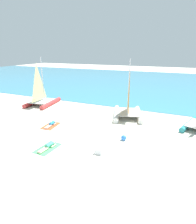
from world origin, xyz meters
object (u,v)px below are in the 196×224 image
Objects in this scene: sunbather_right at (48,146)px; cooler_box at (99,151)px; sailboat_red at (42,98)px; sailboat_white at (128,109)px; towel_left at (51,126)px; towel_right at (48,148)px; beach_ball at (124,138)px; sunbather_left at (51,124)px.

cooler_box is at bearing 14.23° from sunbather_right.
sailboat_white is at bearing -8.09° from sailboat_red.
towel_right is at bearing -55.12° from towel_left.
cooler_box is (3.51, 0.78, 0.17)m from towel_right.
beach_ball is at bearing 36.98° from towel_right.
beach_ball is 2.72m from cooler_box.
beach_ball is at bearing 70.20° from cooler_box.
cooler_box is at bearing -105.52° from sailboat_white.
sailboat_white is at bearing 69.19° from towel_right.
sunbather_right reaches higher than towel_right.
beach_ball is 0.81× the size of cooler_box.
sailboat_red reaches higher than sailboat_white.
cooler_box is (3.51, 0.72, 0.05)m from sunbather_right.
cooler_box is (11.08, -7.70, -0.67)m from sailboat_red.
sailboat_white is 7.82m from cooler_box.
towel_right is 4.71× the size of beach_ball.
towel_left is at bearing 179.66° from beach_ball.
sunbather_right is at bearing -143.56° from beach_ball.
sailboat_red is at bearing 156.81° from beach_ball.
towel_right is at bearing -143.02° from beach_ball.
sailboat_red is 11.40m from towel_right.
towel_left is 1.00× the size of towel_right.
sunbather_right is 3.88× the size of beach_ball.
sailboat_red reaches higher than sunbather_left.
sunbather_left is (5.21, -5.04, -0.72)m from sailboat_red.
sunbather_left is 3.88× the size of beach_ball.
sunbather_right is (0.00, 0.07, 0.13)m from towel_right.
sailboat_white is 2.98× the size of towel_left.
sunbather_left is 3.14× the size of cooler_box.
sunbather_left is at bearing 96.32° from towel_left.
sailboat_white is 14.05× the size of beach_ball.
sailboat_red reaches higher than towel_right.
sunbather_left is 4.18m from towel_right.
towel_right is at bearing -128.21° from sailboat_white.
sailboat_white is at bearing 36.04° from sunbather_left.
sailboat_red is 13.08m from beach_ball.
sailboat_white is 7.69m from towel_left.
sailboat_white is 9.13m from sunbather_right.
cooler_box is (-0.92, -2.56, -0.02)m from beach_ball.
sailboat_white is 3.62× the size of sunbather_left.
sunbather_right reaches higher than towel_left.
sailboat_red is 7.28m from sunbather_left.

